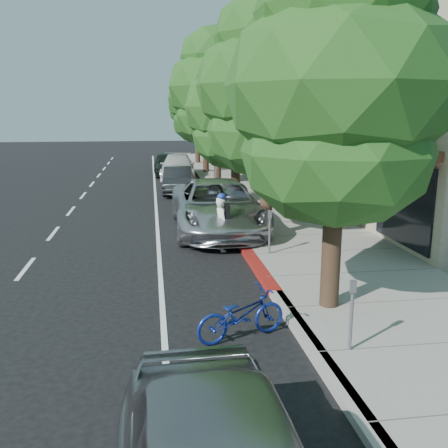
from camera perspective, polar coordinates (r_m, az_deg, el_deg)
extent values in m
plane|color=black|center=(12.56, 4.82, -6.64)|extent=(120.00, 120.00, 0.00)
cube|color=gray|center=(20.57, 6.07, 1.27)|extent=(4.60, 56.00, 0.15)
cube|color=#9E998E|center=(20.13, -0.28, 1.09)|extent=(0.30, 56.00, 0.15)
cube|color=maroon|center=(13.46, 3.87, -4.94)|extent=(0.32, 4.00, 0.15)
cube|color=#C2AF95|center=(32.00, 14.70, 11.23)|extent=(10.00, 36.00, 7.00)
cylinder|color=black|center=(10.59, 12.16, -3.16)|extent=(0.40, 0.40, 2.63)
ellipsoid|color=#1D4815|center=(10.22, 12.71, 8.02)|extent=(3.85, 3.85, 3.08)
ellipsoid|color=#1D4815|center=(10.20, 13.07, 15.17)|extent=(4.53, 4.53, 3.63)
ellipsoid|color=#1D4815|center=(10.35, 13.48, 22.65)|extent=(3.40, 3.40, 2.72)
cylinder|color=black|center=(16.18, 4.85, 2.89)|extent=(0.40, 0.40, 2.79)
ellipsoid|color=#1D4815|center=(15.95, 5.00, 10.67)|extent=(3.89, 3.89, 3.11)
ellipsoid|color=#1D4815|center=(15.96, 5.09, 15.53)|extent=(4.57, 4.57, 3.66)
ellipsoid|color=#1D4815|center=(16.09, 5.20, 20.64)|extent=(3.43, 3.43, 2.74)
cylinder|color=black|center=(22.03, 1.32, 5.14)|extent=(0.40, 0.40, 2.45)
ellipsoid|color=#1D4815|center=(21.85, 1.34, 10.14)|extent=(3.85, 3.85, 3.08)
ellipsoid|color=#1D4815|center=(21.83, 1.36, 13.25)|extent=(4.53, 4.53, 3.62)
ellipsoid|color=#1D4815|center=(21.87, 1.38, 16.55)|extent=(3.40, 3.40, 2.72)
cylinder|color=black|center=(27.89, -0.74, 7.39)|extent=(0.40, 0.40, 3.05)
ellipsoid|color=#1D4815|center=(27.76, -0.76, 12.31)|extent=(4.63, 4.63, 3.70)
ellipsoid|color=#1D4815|center=(27.79, -0.76, 15.37)|extent=(5.44, 5.44, 4.35)
ellipsoid|color=#1D4815|center=(27.90, -0.77, 18.58)|extent=(4.08, 4.08, 3.27)
cylinder|color=black|center=(33.83, -2.09, 8.15)|extent=(0.40, 0.40, 2.82)
ellipsoid|color=#1D4815|center=(33.72, -2.12, 11.90)|extent=(4.36, 4.36, 3.49)
ellipsoid|color=#1D4815|center=(33.73, -2.14, 14.23)|extent=(5.13, 5.13, 4.11)
ellipsoid|color=#1D4815|center=(33.79, -2.16, 16.68)|extent=(3.85, 3.85, 3.08)
cylinder|color=black|center=(39.79, -3.03, 8.64)|extent=(0.40, 0.40, 2.53)
ellipsoid|color=#1D4815|center=(39.70, -3.07, 11.51)|extent=(3.92, 3.92, 3.13)
ellipsoid|color=#1D4815|center=(39.69, -3.09, 13.28)|extent=(4.61, 4.61, 3.69)
ellipsoid|color=#1D4815|center=(39.72, -3.11, 15.16)|extent=(3.46, 3.46, 2.76)
imported|color=white|center=(15.04, -0.28, -0.02)|extent=(0.52, 0.68, 1.66)
imported|color=navy|center=(9.42, 1.97, -10.31)|extent=(1.92, 1.18, 0.95)
imported|color=silver|center=(17.48, -0.77, 2.03)|extent=(3.04, 6.49, 1.80)
imported|color=black|center=(25.91, -5.31, 5.00)|extent=(1.73, 4.13, 1.33)
imported|color=silver|center=(31.42, -5.33, 6.52)|extent=(2.40, 5.22, 1.48)
imported|color=black|center=(33.22, -6.43, 6.86)|extent=(1.92, 4.48, 1.51)
imported|color=black|center=(19.68, 11.88, 3.42)|extent=(1.10, 1.09, 1.80)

